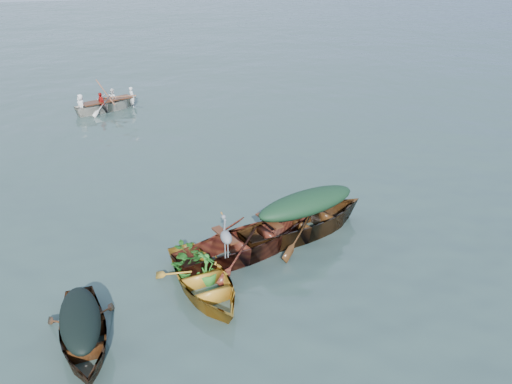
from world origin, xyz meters
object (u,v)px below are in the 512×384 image
Objects in this scene: dark_covered_boat at (85,344)px; heron at (226,244)px; open_wooden_boat at (248,255)px; green_tarp_boat at (305,234)px; rowed_boat at (109,111)px; yellow_dinghy at (204,291)px.

heron reaches higher than dark_covered_boat.
dark_covered_boat is at bearing 101.25° from open_wooden_boat.
green_tarp_boat is 12.89m from rowed_boat.
yellow_dinghy is at bearing -174.81° from heron.
heron is (1.78, -13.56, 0.93)m from rowed_boat.
dark_covered_boat is 14.58m from rowed_boat.
heron reaches higher than rowed_boat.
green_tarp_boat is 1.24× the size of rowed_boat.
yellow_dinghy is 3.69× the size of heron.
green_tarp_boat is 1.02× the size of open_wooden_boat.
dark_covered_boat is 5.64m from green_tarp_boat.
rowed_boat is (-1.24, 13.71, 0.00)m from yellow_dinghy.
rowed_boat is (-4.07, 12.23, 0.00)m from green_tarp_boat.
heron is at bearing 15.84° from dark_covered_boat.
green_tarp_boat is 2.81m from heron.
open_wooden_boat is 1.22× the size of rowed_boat.
green_tarp_boat is at bearing 174.56° from rowed_boat.
open_wooden_boat reaches higher than dark_covered_boat.
dark_covered_boat is at bearing -170.46° from yellow_dinghy.
green_tarp_boat is at bearing 19.64° from heron.
open_wooden_boat is at bearing 24.22° from dark_covered_boat.
yellow_dinghy reaches higher than dark_covered_boat.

